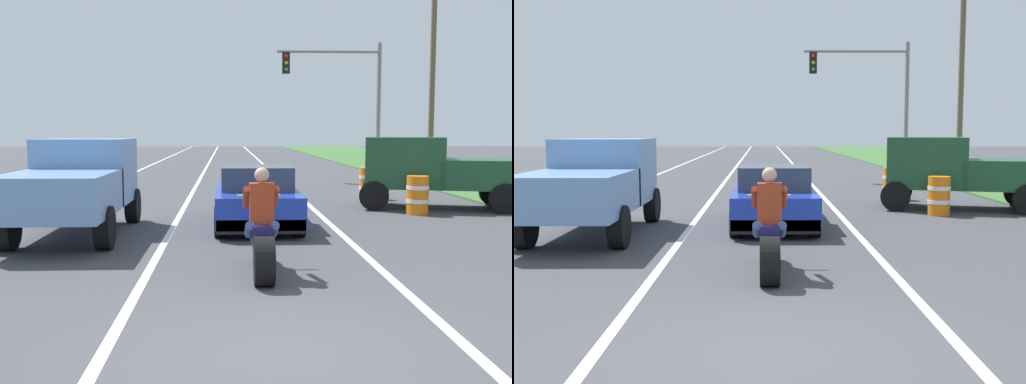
% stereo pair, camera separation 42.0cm
% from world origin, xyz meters
% --- Properties ---
extents(ground_plane, '(160.00, 160.00, 0.00)m').
position_xyz_m(ground_plane, '(0.00, 0.00, 0.00)').
color(ground_plane, '#424247').
extents(lane_stripe_left_solid, '(0.14, 120.00, 0.01)m').
position_xyz_m(lane_stripe_left_solid, '(-5.40, 20.00, 0.00)').
color(lane_stripe_left_solid, white).
rests_on(lane_stripe_left_solid, ground).
extents(lane_stripe_right_solid, '(0.14, 120.00, 0.01)m').
position_xyz_m(lane_stripe_right_solid, '(1.80, 20.00, 0.00)').
color(lane_stripe_right_solid, white).
rests_on(lane_stripe_right_solid, ground).
extents(lane_stripe_centre_dashed, '(0.14, 120.00, 0.01)m').
position_xyz_m(lane_stripe_centre_dashed, '(-1.80, 20.00, 0.00)').
color(lane_stripe_centre_dashed, white).
rests_on(lane_stripe_centre_dashed, ground).
extents(motorcycle_with_rider, '(0.70, 2.21, 1.62)m').
position_xyz_m(motorcycle_with_rider, '(-0.08, 3.25, 0.59)').
color(motorcycle_with_rider, black).
rests_on(motorcycle_with_rider, ground).
extents(sports_car_blue, '(1.84, 4.30, 1.37)m').
position_xyz_m(sports_car_blue, '(0.08, 8.12, 0.63)').
color(sports_car_blue, '#1E38B2').
rests_on(sports_car_blue, ground).
extents(pickup_truck_left_lane_light_blue, '(2.02, 4.80, 1.98)m').
position_xyz_m(pickup_truck_left_lane_light_blue, '(-3.68, 7.02, 1.11)').
color(pickup_truck_left_lane_light_blue, '#6B93C6').
rests_on(pickup_truck_left_lane_light_blue, ground).
extents(pickup_truck_right_shoulder_dark_green, '(5.14, 3.14, 1.98)m').
position_xyz_m(pickup_truck_right_shoulder_dark_green, '(5.31, 11.02, 1.11)').
color(pickup_truck_right_shoulder_dark_green, '#1E4C2D').
rests_on(pickup_truck_right_shoulder_dark_green, ground).
extents(traffic_light_mast_near, '(4.60, 0.34, 6.00)m').
position_xyz_m(traffic_light_mast_near, '(4.71, 21.14, 4.00)').
color(traffic_light_mast_near, gray).
rests_on(traffic_light_mast_near, ground).
extents(utility_pole_roadside, '(0.24, 0.24, 8.41)m').
position_xyz_m(utility_pole_roadside, '(8.35, 20.70, 4.21)').
color(utility_pole_roadside, brown).
rests_on(utility_pole_roadside, ground).
extents(construction_barrel_nearest, '(0.58, 0.58, 1.00)m').
position_xyz_m(construction_barrel_nearest, '(4.34, 9.80, 0.50)').
color(construction_barrel_nearest, orange).
rests_on(construction_barrel_nearest, ground).
extents(construction_barrel_mid, '(0.58, 0.58, 1.00)m').
position_xyz_m(construction_barrel_mid, '(3.91, 13.43, 0.50)').
color(construction_barrel_mid, orange).
rests_on(construction_barrel_mid, ground).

